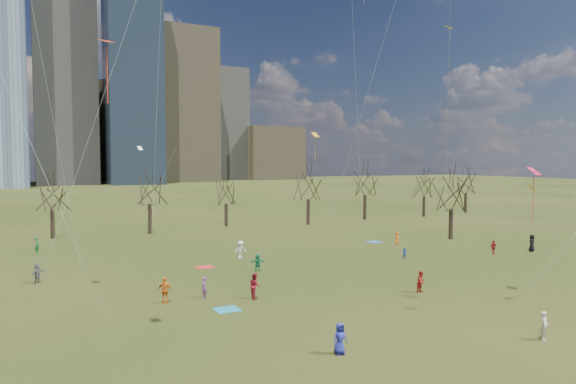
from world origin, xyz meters
name	(u,v)px	position (x,y,z in m)	size (l,w,h in m)	color
ground	(362,297)	(0.00, 0.00, 0.00)	(500.00, 500.00, 0.00)	black
downtown_skyline	(78,94)	(-2.43, 210.64, 39.01)	(212.50, 78.00, 118.00)	slate
bare_tree_row	(205,188)	(-0.09, 37.22, 6.12)	(113.04, 29.80, 9.50)	black
blanket_teal	(227,309)	(-9.80, 1.42, 0.01)	(1.60, 1.50, 0.03)	teal
blanket_navy	(374,242)	(15.96, 20.45, 0.01)	(1.60, 1.50, 0.03)	#255EB0
blanket_crimson	(205,267)	(-7.02, 15.29, 0.01)	(1.60, 1.50, 0.03)	red
person_0	(340,339)	(-7.31, -8.59, 0.82)	(0.80, 0.52, 1.63)	navy
person_1	(544,326)	(3.88, -11.86, 0.80)	(0.58, 0.38, 1.60)	silver
person_2	(255,286)	(-7.07, 3.17, 0.92)	(0.90, 0.70, 1.85)	maroon
person_4	(165,290)	(-13.12, 4.75, 0.92)	(1.08, 0.45, 1.84)	orange
person_5	(258,262)	(-3.30, 11.49, 0.79)	(1.46, 0.47, 1.58)	#1B7D50
person_6	(532,243)	(27.48, 7.39, 0.93)	(0.91, 0.59, 1.86)	black
person_7	(204,288)	(-10.30, 4.92, 0.77)	(0.56, 0.37, 1.53)	#7E4489
person_8	(405,254)	(12.20, 10.11, 0.56)	(0.54, 0.42, 1.12)	#2852B0
person_9	(241,250)	(-2.48, 17.79, 0.90)	(1.16, 0.67, 1.80)	white
person_10	(493,247)	(22.40, 8.09, 0.75)	(0.88, 0.37, 1.50)	red
person_11	(38,273)	(-20.98, 15.31, 0.82)	(1.52, 0.49, 1.64)	slate
person_12	(397,238)	(17.20, 17.63, 0.75)	(0.73, 0.48, 1.50)	orange
person_13	(37,246)	(-20.89, 29.67, 0.93)	(0.67, 0.44, 1.85)	#187035
person_14	(421,282)	(4.80, -0.83, 0.81)	(0.79, 0.61, 1.62)	#B21E19
kites_airborne	(301,118)	(2.07, 13.31, 14.03)	(42.58, 45.40, 32.51)	red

